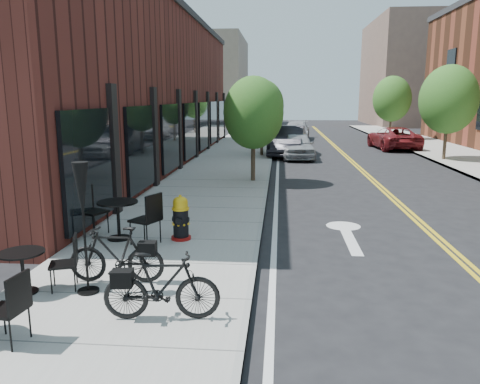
{
  "coord_description": "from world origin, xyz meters",
  "views": [
    {
      "loc": [
        0.39,
        -8.17,
        3.15
      ],
      "look_at": [
        -0.52,
        2.41,
        1.0
      ],
      "focal_mm": 35.0,
      "sensor_mm": 36.0,
      "label": 1
    }
  ],
  "objects": [
    {
      "name": "ground",
      "position": [
        0.0,
        0.0,
        0.0
      ],
      "size": [
        120.0,
        120.0,
        0.0
      ],
      "primitive_type": "plane",
      "color": "black",
      "rests_on": "ground"
    },
    {
      "name": "sidewalk_near",
      "position": [
        -2.0,
        10.0,
        0.06
      ],
      "size": [
        4.0,
        70.0,
        0.12
      ],
      "primitive_type": "cube",
      "color": "#9E9B93",
      "rests_on": "ground"
    },
    {
      "name": "building_near",
      "position": [
        -6.5,
        14.0,
        3.5
      ],
      "size": [
        5.0,
        28.0,
        7.0
      ],
      "primitive_type": "cube",
      "color": "#431B15",
      "rests_on": "ground"
    },
    {
      "name": "bg_building_left",
      "position": [
        -8.0,
        48.0,
        5.0
      ],
      "size": [
        8.0,
        14.0,
        10.0
      ],
      "primitive_type": "cube",
      "color": "#726656",
      "rests_on": "ground"
    },
    {
      "name": "bg_building_right",
      "position": [
        16.0,
        50.0,
        6.0
      ],
      "size": [
        10.0,
        16.0,
        12.0
      ],
      "primitive_type": "cube",
      "color": "brown",
      "rests_on": "ground"
    },
    {
      "name": "tree_near_a",
      "position": [
        -0.6,
        9.0,
        2.6
      ],
      "size": [
        2.2,
        2.2,
        3.81
      ],
      "color": "#382B1E",
      "rests_on": "sidewalk_near"
    },
    {
      "name": "tree_near_b",
      "position": [
        -0.6,
        17.0,
        2.71
      ],
      "size": [
        2.3,
        2.3,
        3.98
      ],
      "color": "#382B1E",
      "rests_on": "sidewalk_near"
    },
    {
      "name": "tree_near_c",
      "position": [
        -0.6,
        25.0,
        2.53
      ],
      "size": [
        2.1,
        2.1,
        3.67
      ],
      "color": "#382B1E",
      "rests_on": "sidewalk_near"
    },
    {
      "name": "tree_near_d",
      "position": [
        -0.6,
        33.0,
        2.79
      ],
      "size": [
        2.4,
        2.4,
        4.11
      ],
      "color": "#382B1E",
      "rests_on": "sidewalk_near"
    },
    {
      "name": "tree_far_b",
      "position": [
        8.6,
        16.0,
        3.06
      ],
      "size": [
        2.8,
        2.8,
        4.62
      ],
      "color": "#382B1E",
      "rests_on": "sidewalk_far"
    },
    {
      "name": "tree_far_c",
      "position": [
        8.6,
        28.0,
        3.06
      ],
      "size": [
        2.8,
        2.8,
        4.62
      ],
      "color": "#382B1E",
      "rests_on": "sidewalk_far"
    },
    {
      "name": "fire_hydrant",
      "position": [
        -1.73,
        1.47,
        0.58
      ],
      "size": [
        0.48,
        0.48,
        0.98
      ],
      "rotation": [
        0.0,
        0.0,
        -0.13
      ],
      "color": "maroon",
      "rests_on": "sidewalk_near"
    },
    {
      "name": "bicycle_left",
      "position": [
        -2.28,
        -1.0,
        0.6
      ],
      "size": [
        1.61,
        0.52,
        0.96
      ],
      "primitive_type": "imported",
      "rotation": [
        0.0,
        0.0,
        -1.53
      ],
      "color": "black",
      "rests_on": "sidewalk_near"
    },
    {
      "name": "bicycle_right",
      "position": [
        -1.2,
        -2.25,
        0.61
      ],
      "size": [
        1.65,
        0.61,
        0.97
      ],
      "primitive_type": "imported",
      "rotation": [
        0.0,
        0.0,
        1.67
      ],
      "color": "black",
      "rests_on": "sidewalk_near"
    },
    {
      "name": "bistro_set_b",
      "position": [
        -3.6,
        -1.55,
        0.56
      ],
      "size": [
        1.66,
        0.94,
        0.88
      ],
      "rotation": [
        0.0,
        0.0,
        0.34
      ],
      "color": "black",
      "rests_on": "sidewalk_near"
    },
    {
      "name": "bistro_set_c",
      "position": [
        -3.08,
        1.38,
        0.67
      ],
      "size": [
        2.04,
        1.28,
        1.09
      ],
      "rotation": [
        0.0,
        0.0,
        -0.42
      ],
      "color": "black",
      "rests_on": "sidewalk_near"
    },
    {
      "name": "patio_umbrella",
      "position": [
        -2.6,
        -1.45,
        1.61
      ],
      "size": [
        0.34,
        0.34,
        2.08
      ],
      "color": "black",
      "rests_on": "sidewalk_near"
    },
    {
      "name": "parked_car_a",
      "position": [
        1.28,
        16.51,
        0.68
      ],
      "size": [
        1.86,
        4.1,
        1.37
      ],
      "primitive_type": "imported",
      "rotation": [
        0.0,
        0.0,
        0.06
      ],
      "color": "#979B9F",
      "rests_on": "ground"
    },
    {
      "name": "parked_car_b",
      "position": [
        0.8,
        17.67,
        0.81
      ],
      "size": [
        2.22,
        5.09,
        1.63
      ],
      "primitive_type": "imported",
      "rotation": [
        0.0,
        0.0,
        -0.1
      ],
      "color": "black",
      "rests_on": "ground"
    },
    {
      "name": "parked_car_c",
      "position": [
        1.6,
        27.98,
        0.69
      ],
      "size": [
        2.35,
        4.93,
        1.39
      ],
      "primitive_type": "imported",
      "rotation": [
        0.0,
        0.0,
        -0.09
      ],
      "color": "#A1A2A6",
      "rests_on": "ground"
    },
    {
      "name": "parked_car_far",
      "position": [
        7.39,
        21.66,
        0.69
      ],
      "size": [
        2.66,
        5.13,
        1.38
      ],
      "primitive_type": "imported",
      "rotation": [
        0.0,
        0.0,
        3.22
      ],
      "color": "maroon",
      "rests_on": "ground"
    }
  ]
}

